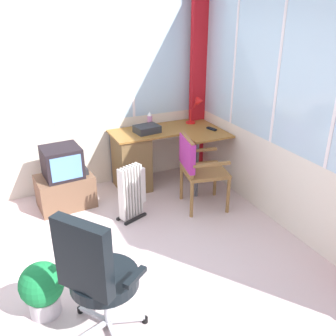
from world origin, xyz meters
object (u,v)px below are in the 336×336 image
desk (137,158)px  desk_lamp (198,106)px  space_heater (132,192)px  spray_bottle (150,120)px  tv_remote (212,129)px  tv_on_stand (65,181)px  office_chair (96,272)px  potted_plant (42,288)px  paper_tray (147,129)px  wooden_armchair (195,163)px

desk → desk_lamp: size_ratio=3.71×
space_heater → spray_bottle: bearing=56.2°
tv_remote → space_heater: tv_remote is taller
tv_on_stand → office_chair: bearing=-94.0°
potted_plant → spray_bottle: bearing=48.5°
spray_bottle → desk: bearing=-149.0°
spray_bottle → paper_tray: 0.21m
desk → office_chair: (-1.11, -2.17, 0.16)m
desk → potted_plant: desk is taller
paper_tray → wooden_armchair: wooden_armchair is taller
tv_remote → paper_tray: 0.84m
desk → wooden_armchair: wooden_armchair is taller
desk → potted_plant: 2.30m
wooden_armchair → tv_on_stand: bearing=154.3°
tv_remote → spray_bottle: 0.82m
space_heater → potted_plant: size_ratio=1.40×
tv_on_stand → tv_remote: bearing=-4.5°
spray_bottle → potted_plant: bearing=-131.5°
desk_lamp → wooden_armchair: 1.05m
tv_remote → office_chair: 2.80m
spray_bottle → space_heater: 1.16m
desk → tv_remote: 1.04m
potted_plant → desk_lamp: bearing=37.7°
paper_tray → desk: bearing=169.7°
desk → desk_lamp: desk_lamp is taller
tv_remote → wooden_armchair: size_ratio=0.17×
desk_lamp → paper_tray: desk_lamp is taller
desk → space_heater: size_ratio=2.16×
space_heater → potted_plant: (-1.13, -1.07, -0.08)m
paper_tray → tv_on_stand: (-1.10, -0.10, -0.46)m
office_chair → space_heater: size_ratio=1.61×
spray_bottle → wooden_armchair: spray_bottle is taller
tv_remote → tv_on_stand: (-1.90, 0.15, -0.43)m
space_heater → desk: bearing=65.3°
spray_bottle → tv_on_stand: size_ratio=0.29×
desk_lamp → wooden_armchair: desk_lamp is taller
space_heater → desk_lamp: bearing=31.5°
office_chair → space_heater: (0.78, 1.46, -0.25)m
space_heater → paper_tray: bearing=56.0°
desk → tv_on_stand: size_ratio=1.84×
desk_lamp → tv_remote: size_ratio=2.49×
spray_bottle → space_heater: bearing=-123.8°
desk_lamp → office_chair: size_ratio=0.36×
tv_remote → potted_plant: tv_remote is taller
desk_lamp → paper_tray: 0.79m
desk_lamp → space_heater: (-1.23, -0.75, -0.67)m
spray_bottle → paper_tray: size_ratio=0.72×
tv_remote → space_heater: bearing=-174.4°
space_heater → potted_plant: bearing=-136.5°
tv_remote → paper_tray: (-0.80, 0.25, 0.03)m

